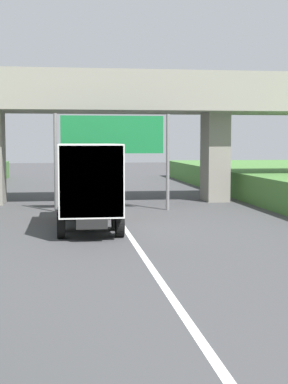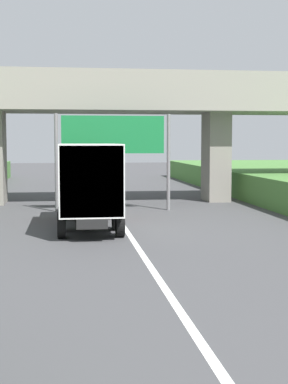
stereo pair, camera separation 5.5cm
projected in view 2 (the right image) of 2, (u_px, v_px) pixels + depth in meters
lane_centre_stripe at (118, 218)px, 26.31m from camera, size 0.20×97.42×0.01m
overpass_bridge at (107, 106)px, 32.91m from camera, size 40.00×4.80×7.44m
overhead_highway_sign at (113, 140)px, 28.84m from camera, size 5.88×0.18×4.94m
truck_red at (88, 181)px, 23.09m from camera, size 2.44×7.30×3.44m
car_silver at (76, 173)px, 49.25m from camera, size 1.86×4.10×1.72m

